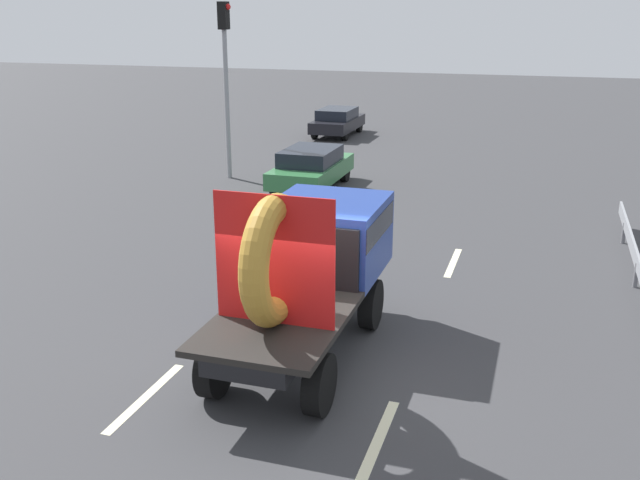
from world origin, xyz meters
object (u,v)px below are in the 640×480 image
(flatbed_truck, at_px, (314,256))
(distant_sedan, at_px, (311,167))
(oncoming_car, at_px, (337,121))
(traffic_light, at_px, (226,66))

(flatbed_truck, bearing_deg, distant_sedan, 108.61)
(flatbed_truck, xyz_separation_m, distant_sedan, (-3.71, 11.02, -0.87))
(flatbed_truck, height_order, oncoming_car, flatbed_truck)
(traffic_light, xyz_separation_m, oncoming_car, (1.11, 9.90, -3.21))
(flatbed_truck, relative_size, distant_sedan, 1.23)
(oncoming_car, bearing_deg, traffic_light, -96.41)
(distant_sedan, distance_m, oncoming_car, 10.81)
(traffic_light, height_order, oncoming_car, traffic_light)
(traffic_light, relative_size, oncoming_car, 1.51)
(oncoming_car, bearing_deg, distant_sedan, -78.28)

